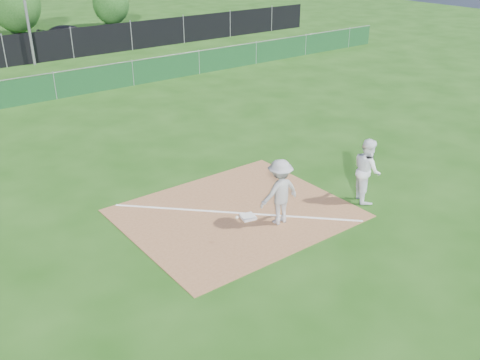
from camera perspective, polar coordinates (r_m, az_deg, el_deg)
name	(u,v)px	position (r m, az deg, el deg)	size (l,w,h in m)	color
ground	(101,128)	(22.27, -14.56, 5.43)	(90.00, 90.00, 0.00)	#18420E
infield_dirt	(236,213)	(15.01, -0.44, -3.57)	(6.00, 5.00, 0.02)	brown
foul_line	(236,213)	(15.00, -0.44, -3.52)	(0.08, 7.00, 0.01)	white
green_fence	(55,87)	(26.60, -19.13, 9.39)	(44.00, 0.05, 1.20)	#0F3819
black_fence	(4,52)	(34.06, -23.85, 12.42)	(46.00, 0.04, 1.80)	black
first_base	(248,217)	(14.72, 0.85, -3.97)	(0.38, 0.38, 0.08)	silver
play_at_first	(280,192)	(14.17, 4.26, -1.27)	(2.16, 0.72, 1.82)	#A9A8AB
runner	(367,170)	(15.80, 13.40, 1.04)	(0.92, 0.72, 1.90)	white
car_right	(69,34)	(40.06, -17.74, 14.59)	(1.75, 4.30, 1.25)	black
tree_mid	(15,4)	(44.83, -22.87, 16.95)	(3.66, 3.66, 4.34)	#382316
tree_right	(111,3)	(46.77, -13.61, 17.84)	(2.90, 2.90, 3.44)	#382316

